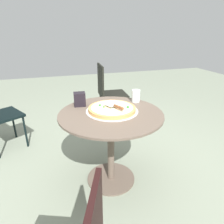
{
  "coord_description": "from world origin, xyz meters",
  "views": [
    {
      "loc": [
        1.52,
        -0.46,
        1.37
      ],
      "look_at": [
        -0.03,
        0.02,
        0.7
      ],
      "focal_mm": 32.0,
      "sensor_mm": 36.0,
      "label": 1
    }
  ],
  "objects_px": {
    "pizza_server": "(115,106)",
    "napkin_dispenser": "(80,99)",
    "patio_chair_corner": "(108,90)",
    "pizza_on_tray": "(112,109)",
    "patio_table": "(111,131)",
    "drinking_cup": "(136,96)"
  },
  "relations": [
    {
      "from": "patio_chair_corner",
      "to": "patio_table",
      "type": "bearing_deg",
      "value": -14.94
    },
    {
      "from": "napkin_dispenser",
      "to": "patio_chair_corner",
      "type": "xyz_separation_m",
      "value": [
        -1.02,
        0.57,
        -0.24
      ]
    },
    {
      "from": "patio_table",
      "to": "napkin_dispenser",
      "type": "distance_m",
      "value": 0.42
    },
    {
      "from": "pizza_on_tray",
      "to": "drinking_cup",
      "type": "bearing_deg",
      "value": 119.44
    },
    {
      "from": "napkin_dispenser",
      "to": "drinking_cup",
      "type": "bearing_deg",
      "value": -179.34
    },
    {
      "from": "pizza_on_tray",
      "to": "drinking_cup",
      "type": "xyz_separation_m",
      "value": [
        -0.17,
        0.3,
        0.04
      ]
    },
    {
      "from": "pizza_server",
      "to": "drinking_cup",
      "type": "relative_size",
      "value": 1.79
    },
    {
      "from": "pizza_server",
      "to": "drinking_cup",
      "type": "bearing_deg",
      "value": 125.63
    },
    {
      "from": "napkin_dispenser",
      "to": "patio_chair_corner",
      "type": "bearing_deg",
      "value": -113.2
    },
    {
      "from": "patio_table",
      "to": "patio_chair_corner",
      "type": "distance_m",
      "value": 1.32
    },
    {
      "from": "pizza_on_tray",
      "to": "napkin_dispenser",
      "type": "bearing_deg",
      "value": -131.24
    },
    {
      "from": "pizza_server",
      "to": "napkin_dispenser",
      "type": "bearing_deg",
      "value": -134.09
    },
    {
      "from": "patio_table",
      "to": "napkin_dispenser",
      "type": "relative_size",
      "value": 7.16
    },
    {
      "from": "patio_chair_corner",
      "to": "napkin_dispenser",
      "type": "bearing_deg",
      "value": -29.03
    },
    {
      "from": "patio_chair_corner",
      "to": "pizza_on_tray",
      "type": "bearing_deg",
      "value": -14.43
    },
    {
      "from": "pizza_server",
      "to": "napkin_dispenser",
      "type": "distance_m",
      "value": 0.36
    },
    {
      "from": "pizza_on_tray",
      "to": "pizza_server",
      "type": "distance_m",
      "value": 0.06
    },
    {
      "from": "patio_table",
      "to": "napkin_dispenser",
      "type": "bearing_deg",
      "value": -137.94
    },
    {
      "from": "patio_table",
      "to": "pizza_on_tray",
      "type": "bearing_deg",
      "value": 148.85
    },
    {
      "from": "pizza_on_tray",
      "to": "pizza_server",
      "type": "bearing_deg",
      "value": 20.48
    },
    {
      "from": "pizza_on_tray",
      "to": "patio_chair_corner",
      "type": "xyz_separation_m",
      "value": [
        -1.24,
        0.32,
        -0.2
      ]
    },
    {
      "from": "pizza_server",
      "to": "patio_chair_corner",
      "type": "bearing_deg",
      "value": 166.52
    }
  ]
}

